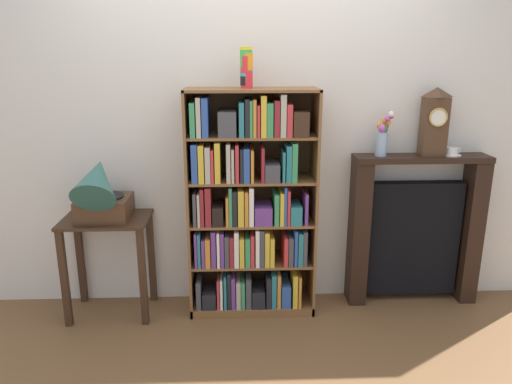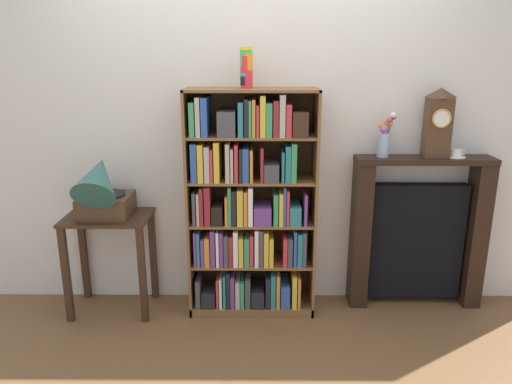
{
  "view_description": "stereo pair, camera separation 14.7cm",
  "coord_description": "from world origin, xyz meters",
  "px_view_note": "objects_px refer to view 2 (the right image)",
  "views": [
    {
      "loc": [
        -0.1,
        -3.09,
        1.77
      ],
      "look_at": [
        0.03,
        0.06,
        0.87
      ],
      "focal_mm": 33.79,
      "sensor_mm": 36.0,
      "label": 1
    },
    {
      "loc": [
        0.05,
        -3.09,
        1.77
      ],
      "look_at": [
        0.03,
        0.06,
        0.87
      ],
      "focal_mm": 33.79,
      "sensor_mm": 36.0,
      "label": 2
    }
  ],
  "objects_px": {
    "gramophone": "(101,189)",
    "teacup_with_saucer": "(455,153)",
    "mantel_clock": "(438,123)",
    "fireplace_mantel": "(417,233)",
    "bookshelf": "(249,211)",
    "side_table_left": "(110,242)",
    "flower_vase": "(385,138)",
    "cup_stack": "(246,68)"
  },
  "relations": [
    {
      "from": "bookshelf",
      "to": "side_table_left",
      "type": "distance_m",
      "value": 0.99
    },
    {
      "from": "cup_stack",
      "to": "teacup_with_saucer",
      "type": "distance_m",
      "value": 1.52
    },
    {
      "from": "teacup_with_saucer",
      "to": "fireplace_mantel",
      "type": "bearing_deg",
      "value": 175.52
    },
    {
      "from": "cup_stack",
      "to": "fireplace_mantel",
      "type": "xyz_separation_m",
      "value": [
        1.21,
        0.08,
        -1.15
      ]
    },
    {
      "from": "cup_stack",
      "to": "flower_vase",
      "type": "distance_m",
      "value": 1.04
    },
    {
      "from": "cup_stack",
      "to": "side_table_left",
      "type": "distance_m",
      "value": 1.52
    },
    {
      "from": "mantel_clock",
      "to": "flower_vase",
      "type": "relative_size",
      "value": 1.51
    },
    {
      "from": "fireplace_mantel",
      "to": "teacup_with_saucer",
      "type": "distance_m",
      "value": 0.62
    },
    {
      "from": "cup_stack",
      "to": "gramophone",
      "type": "xyz_separation_m",
      "value": [
        -0.96,
        -0.1,
        -0.77
      ]
    },
    {
      "from": "side_table_left",
      "to": "flower_vase",
      "type": "relative_size",
      "value": 2.31
    },
    {
      "from": "gramophone",
      "to": "teacup_with_saucer",
      "type": "height_order",
      "value": "gramophone"
    },
    {
      "from": "fireplace_mantel",
      "to": "flower_vase",
      "type": "bearing_deg",
      "value": -177.05
    },
    {
      "from": "gramophone",
      "to": "mantel_clock",
      "type": "distance_m",
      "value": 2.28
    },
    {
      "from": "mantel_clock",
      "to": "fireplace_mantel",
      "type": "bearing_deg",
      "value": 163.83
    },
    {
      "from": "bookshelf",
      "to": "mantel_clock",
      "type": "bearing_deg",
      "value": 3.43
    },
    {
      "from": "fireplace_mantel",
      "to": "teacup_with_saucer",
      "type": "height_order",
      "value": "teacup_with_saucer"
    },
    {
      "from": "bookshelf",
      "to": "gramophone",
      "type": "xyz_separation_m",
      "value": [
        -0.97,
        -0.09,
        0.18
      ]
    },
    {
      "from": "cup_stack",
      "to": "flower_vase",
      "type": "height_order",
      "value": "cup_stack"
    },
    {
      "from": "fireplace_mantel",
      "to": "mantel_clock",
      "type": "bearing_deg",
      "value": -16.17
    },
    {
      "from": "gramophone",
      "to": "teacup_with_saucer",
      "type": "xyz_separation_m",
      "value": [
        2.37,
        0.17,
        0.21
      ]
    },
    {
      "from": "bookshelf",
      "to": "gramophone",
      "type": "height_order",
      "value": "bookshelf"
    },
    {
      "from": "fireplace_mantel",
      "to": "mantel_clock",
      "type": "height_order",
      "value": "mantel_clock"
    },
    {
      "from": "mantel_clock",
      "to": "teacup_with_saucer",
      "type": "xyz_separation_m",
      "value": [
        0.14,
        0.0,
        -0.21
      ]
    },
    {
      "from": "cup_stack",
      "to": "side_table_left",
      "type": "height_order",
      "value": "cup_stack"
    },
    {
      "from": "bookshelf",
      "to": "cup_stack",
      "type": "relative_size",
      "value": 6.11
    },
    {
      "from": "mantel_clock",
      "to": "flower_vase",
      "type": "bearing_deg",
      "value": 179.52
    },
    {
      "from": "side_table_left",
      "to": "flower_vase",
      "type": "bearing_deg",
      "value": 3.05
    },
    {
      "from": "bookshelf",
      "to": "fireplace_mantel",
      "type": "xyz_separation_m",
      "value": [
        1.2,
        0.09,
        -0.2
      ]
    },
    {
      "from": "bookshelf",
      "to": "side_table_left",
      "type": "bearing_deg",
      "value": -178.7
    },
    {
      "from": "cup_stack",
      "to": "flower_vase",
      "type": "bearing_deg",
      "value": 4.32
    },
    {
      "from": "flower_vase",
      "to": "cup_stack",
      "type": "bearing_deg",
      "value": -175.68
    },
    {
      "from": "bookshelf",
      "to": "side_table_left",
      "type": "xyz_separation_m",
      "value": [
        -0.97,
        -0.02,
        -0.22
      ]
    },
    {
      "from": "mantel_clock",
      "to": "gramophone",
      "type": "bearing_deg",
      "value": -175.67
    },
    {
      "from": "side_table_left",
      "to": "mantel_clock",
      "type": "height_order",
      "value": "mantel_clock"
    },
    {
      "from": "cup_stack",
      "to": "mantel_clock",
      "type": "height_order",
      "value": "cup_stack"
    },
    {
      "from": "bookshelf",
      "to": "teacup_with_saucer",
      "type": "distance_m",
      "value": 1.46
    },
    {
      "from": "side_table_left",
      "to": "flower_vase",
      "type": "height_order",
      "value": "flower_vase"
    },
    {
      "from": "gramophone",
      "to": "mantel_clock",
      "type": "relative_size",
      "value": 1.09
    },
    {
      "from": "bookshelf",
      "to": "side_table_left",
      "type": "relative_size",
      "value": 2.21
    },
    {
      "from": "cup_stack",
      "to": "teacup_with_saucer",
      "type": "height_order",
      "value": "cup_stack"
    },
    {
      "from": "fireplace_mantel",
      "to": "flower_vase",
      "type": "xyz_separation_m",
      "value": [
        -0.28,
        -0.01,
        0.69
      ]
    },
    {
      "from": "fireplace_mantel",
      "to": "mantel_clock",
      "type": "relative_size",
      "value": 2.37
    }
  ]
}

